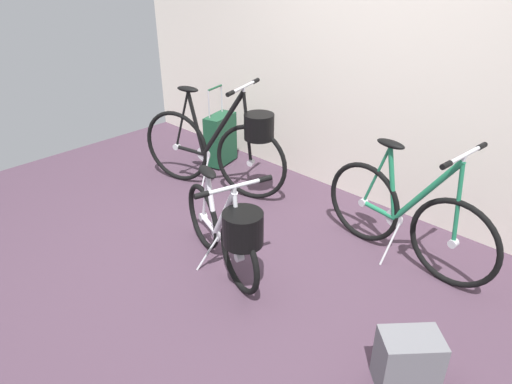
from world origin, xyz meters
TOP-DOWN VIEW (x-y plane):
  - ground_plane at (0.00, 0.00)m, footprint 6.08×6.08m
  - back_wall at (0.00, 1.72)m, footprint 6.08×0.10m
  - folding_bike_foreground at (-0.06, 0.03)m, footprint 1.07×0.52m
  - display_bike_left at (-1.03, 0.88)m, footprint 1.48×0.59m
  - display_bike_right at (0.71, 1.05)m, footprint 1.38×0.53m
  - rolling_suitcase at (-1.51, 1.28)m, footprint 0.26×0.39m
  - backpack_on_floor at (1.28, 0.04)m, footprint 0.36×0.36m

SIDE VIEW (x-z plane):
  - ground_plane at x=0.00m, z-range 0.00..0.00m
  - backpack_on_floor at x=1.28m, z-range 0.00..0.33m
  - rolling_suitcase at x=-1.51m, z-range -0.13..0.70m
  - display_bike_right at x=0.71m, z-range -0.12..0.84m
  - folding_bike_foreground at x=-0.06m, z-range -0.01..0.77m
  - display_bike_left at x=-1.03m, z-range -0.06..1.00m
  - back_wall at x=0.00m, z-range 0.00..2.88m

